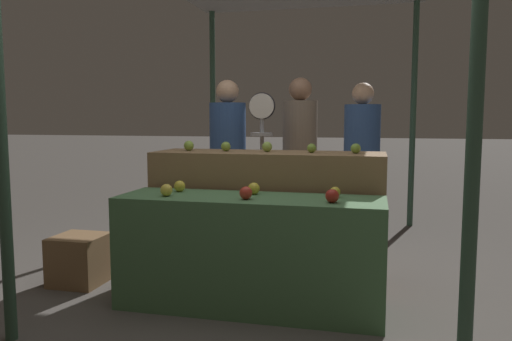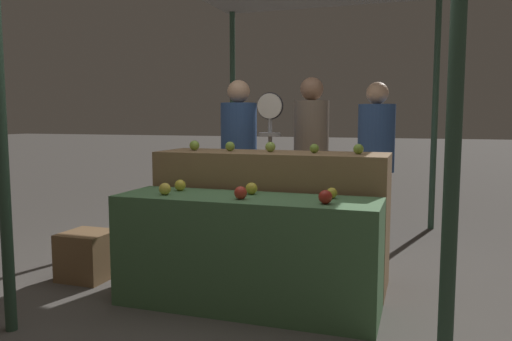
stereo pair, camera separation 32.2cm
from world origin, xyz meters
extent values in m
plane|color=#59544F|center=(0.00, 0.00, 0.00)|extent=(60.00, 60.00, 0.00)
cylinder|color=#33513D|center=(-1.26, -0.83, 1.34)|extent=(0.07, 0.07, 2.68)
cylinder|color=#33513D|center=(1.26, -0.83, 1.34)|extent=(0.07, 0.07, 2.68)
cylinder|color=#33513D|center=(-1.26, 3.02, 1.34)|extent=(0.07, 0.07, 2.68)
cylinder|color=#33513D|center=(1.26, 3.02, 1.34)|extent=(0.07, 0.07, 2.68)
cube|color=#4C7A4C|center=(0.00, 0.00, 0.39)|extent=(1.83, 0.55, 0.78)
cube|color=olive|center=(0.00, 0.60, 0.52)|extent=(1.83, 0.55, 1.05)
sphere|color=yellow|center=(-0.57, -0.10, 0.82)|extent=(0.08, 0.08, 0.08)
sphere|color=red|center=(0.00, -0.11, 0.82)|extent=(0.09, 0.09, 0.09)
sphere|color=#AD281E|center=(0.57, -0.11, 0.82)|extent=(0.09, 0.09, 0.09)
sphere|color=gold|center=(-0.56, 0.11, 0.82)|extent=(0.08, 0.08, 0.08)
sphere|color=gold|center=(0.00, 0.12, 0.82)|extent=(0.08, 0.08, 0.08)
sphere|color=gold|center=(0.57, 0.12, 0.82)|extent=(0.07, 0.07, 0.07)
sphere|color=#84AD3D|center=(-0.67, 0.60, 1.09)|extent=(0.08, 0.08, 0.08)
sphere|color=#84AD3D|center=(-0.35, 0.60, 1.09)|extent=(0.08, 0.08, 0.08)
sphere|color=#8EB247|center=(-0.01, 0.61, 1.09)|extent=(0.08, 0.08, 0.08)
sphere|color=#7AA338|center=(0.35, 0.60, 1.08)|extent=(0.07, 0.07, 0.07)
sphere|color=#7AA338|center=(0.68, 0.59, 1.09)|extent=(0.08, 0.08, 0.08)
cylinder|color=#99999E|center=(-0.17, 1.13, 0.72)|extent=(0.04, 0.04, 1.45)
cylinder|color=black|center=(-0.17, 1.13, 1.42)|extent=(0.24, 0.01, 0.24)
cylinder|color=silver|center=(-0.17, 1.11, 1.42)|extent=(0.22, 0.02, 0.22)
cylinder|color=#99999E|center=(-0.17, 1.11, 1.24)|extent=(0.01, 0.01, 0.14)
cylinder|color=#99999E|center=(-0.17, 1.11, 1.17)|extent=(0.20, 0.20, 0.03)
cube|color=#2D2D38|center=(-0.58, 1.42, 0.39)|extent=(0.30, 0.24, 0.78)
cylinder|color=#2D4C84|center=(-0.58, 1.42, 1.12)|extent=(0.45, 0.45, 0.68)
sphere|color=tan|center=(-0.58, 1.42, 1.57)|extent=(0.22, 0.22, 0.22)
cube|color=#2D2D38|center=(0.69, 1.94, 0.39)|extent=(0.30, 0.21, 0.78)
cylinder|color=#2D4C84|center=(0.69, 1.94, 1.11)|extent=(0.42, 0.42, 0.68)
sphere|color=tan|center=(0.69, 1.94, 1.56)|extent=(0.22, 0.22, 0.22)
cube|color=#2D2D38|center=(0.10, 1.60, 0.40)|extent=(0.30, 0.25, 0.79)
cylinder|color=#756656|center=(0.10, 1.60, 1.14)|extent=(0.45, 0.45, 0.69)
sphere|color=#936B51|center=(0.10, 1.60, 1.60)|extent=(0.22, 0.22, 0.22)
cube|color=olive|center=(-1.45, 0.18, 0.19)|extent=(0.39, 0.39, 0.39)
camera|label=1|loc=(0.82, -3.27, 1.32)|focal=35.00mm
camera|label=2|loc=(1.13, -3.18, 1.32)|focal=35.00mm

